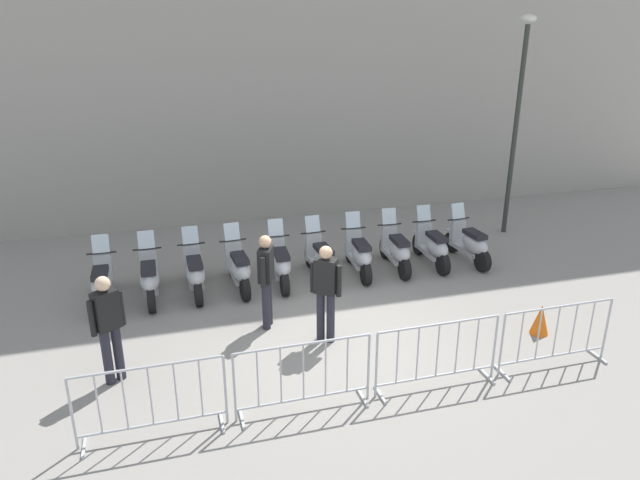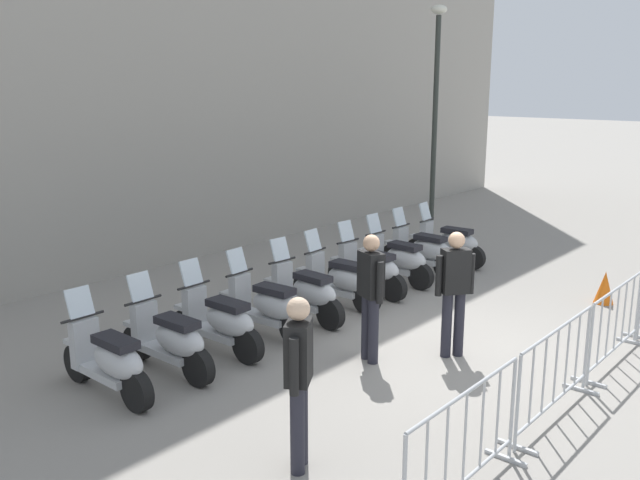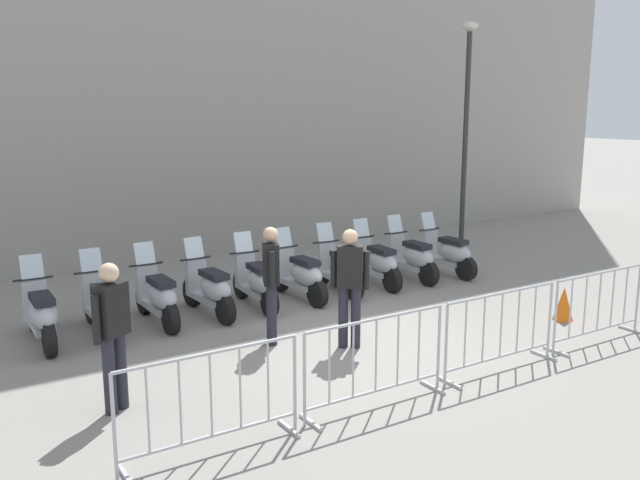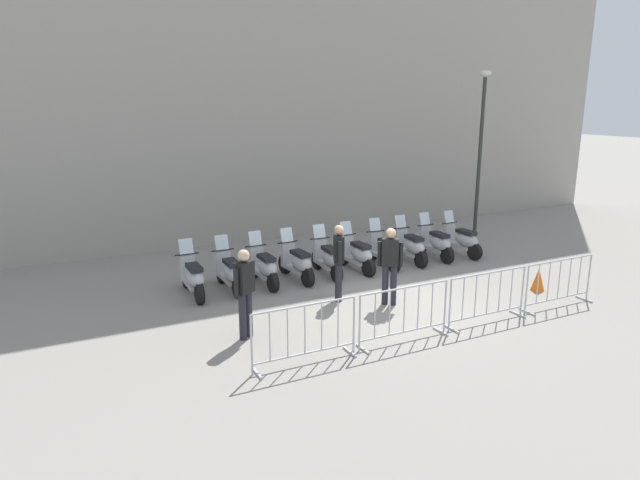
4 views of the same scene
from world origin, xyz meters
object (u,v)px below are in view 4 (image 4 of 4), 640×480
(motorcycle_5, at_px, (357,254))
(barrier_segment_1, at_px, (404,315))
(motorcycle_4, at_px, (328,259))
(motorcycle_7, at_px, (410,247))
(traffic_cone, at_px, (538,280))
(barrier_segment_3, at_px, (559,284))
(barrier_segment_0, at_px, (305,335))
(motorcycle_8, at_px, (435,243))
(motorcycle_0, at_px, (193,278))
(motorcycle_9, at_px, (461,240))
(street_lamp, at_px, (481,138))
(motorcycle_2, at_px, (264,267))
(officer_by_barriers, at_px, (390,262))
(officer_near_row_end, at_px, (245,289))
(officer_mid_plaza, at_px, (339,258))
(barrier_segment_2, at_px, (488,298))
(motorcycle_1, at_px, (230,273))
(motorcycle_3, at_px, (297,263))
(motorcycle_6, at_px, (384,250))

(motorcycle_5, bearing_deg, barrier_segment_1, -108.00)
(motorcycle_4, relative_size, motorcycle_7, 1.00)
(barrier_segment_1, relative_size, traffic_cone, 3.53)
(motorcycle_7, height_order, barrier_segment_3, motorcycle_7)
(barrier_segment_0, bearing_deg, motorcycle_8, 36.01)
(motorcycle_5, bearing_deg, motorcycle_0, -178.67)
(motorcycle_9, distance_m, street_lamp, 3.76)
(motorcycle_2, relative_size, officer_by_barriers, 1.00)
(motorcycle_4, distance_m, barrier_segment_0, 4.93)
(motorcycle_0, xyz_separation_m, street_lamp, (9.73, 1.77, 2.79))
(barrier_segment_1, xyz_separation_m, officer_near_row_end, (-2.60, 1.41, 0.46))
(barrier_segment_0, distance_m, officer_mid_plaza, 3.23)
(barrier_segment_0, height_order, officer_by_barriers, officer_by_barriers)
(barrier_segment_2, height_order, officer_by_barriers, officer_by_barriers)
(motorcycle_4, xyz_separation_m, motorcycle_8, (3.47, 0.12, 0.00))
(motorcycle_5, height_order, officer_mid_plaza, officer_mid_plaza)
(motorcycle_1, distance_m, barrier_segment_2, 5.81)
(barrier_segment_3, bearing_deg, motorcycle_0, 149.99)
(motorcycle_0, bearing_deg, officer_mid_plaza, -29.35)
(motorcycle_0, relative_size, barrier_segment_2, 0.89)
(motorcycle_3, xyz_separation_m, barrier_segment_2, (2.39, -4.15, 0.07))
(officer_by_barriers, bearing_deg, motorcycle_2, 129.95)
(traffic_cone, bearing_deg, motorcycle_5, 134.05)
(motorcycle_1, xyz_separation_m, motorcycle_4, (2.60, 0.07, 0.00))
(officer_by_barriers, bearing_deg, motorcycle_0, 147.84)
(motorcycle_0, xyz_separation_m, motorcycle_6, (5.20, 0.14, 0.00))
(motorcycle_2, bearing_deg, motorcycle_3, -0.13)
(motorcycle_6, xyz_separation_m, motorcycle_8, (1.74, 0.05, 0.00))
(officer_near_row_end, bearing_deg, officer_mid_plaza, 23.25)
(motorcycle_1, xyz_separation_m, barrier_segment_3, (6.15, -4.06, 0.07))
(motorcycle_1, xyz_separation_m, barrier_segment_1, (2.10, -4.13, 0.07))
(barrier_segment_2, bearing_deg, motorcycle_1, 135.20)
(motorcycle_7, relative_size, street_lamp, 0.32)
(barrier_segment_0, height_order, barrier_segment_2, same)
(motorcycle_0, xyz_separation_m, officer_near_row_end, (0.37, -2.72, 0.53))
(motorcycle_6, bearing_deg, motorcycle_0, -178.44)
(motorcycle_9, bearing_deg, motorcycle_3, -179.10)
(motorcycle_7, relative_size, officer_near_row_end, 1.00)
(motorcycle_2, height_order, motorcycle_9, same)
(motorcycle_4, xyz_separation_m, motorcycle_5, (0.88, 0.03, 0.00))
(traffic_cone, bearing_deg, barrier_segment_0, -170.75)
(motorcycle_3, distance_m, barrier_segment_2, 4.78)
(motorcycle_2, height_order, barrier_segment_1, motorcycle_2)
(motorcycle_5, bearing_deg, motorcycle_6, 2.72)
(motorcycle_4, bearing_deg, motorcycle_8, 2.03)
(barrier_segment_2, bearing_deg, motorcycle_5, 98.83)
(motorcycle_8, relative_size, barrier_segment_3, 0.89)
(motorcycle_3, bearing_deg, traffic_cone, -33.15)
(motorcycle_4, height_order, officer_mid_plaza, officer_mid_plaza)
(barrier_segment_0, xyz_separation_m, barrier_segment_3, (6.08, 0.11, 0.00))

